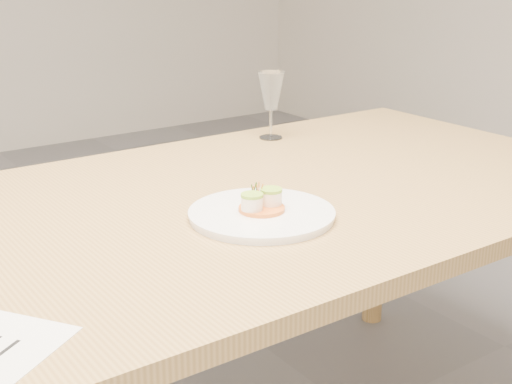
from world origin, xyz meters
TOP-DOWN VIEW (x-y plane):
  - dining_table at (0.00, 0.00)m, footprint 2.40×1.00m
  - dinner_plate at (0.22, -0.14)m, footprint 0.30×0.30m
  - wine_glass_2 at (0.62, 0.38)m, footprint 0.08×0.08m

SIDE VIEW (x-z plane):
  - dining_table at x=0.00m, z-range 0.31..1.06m
  - dinner_plate at x=0.22m, z-range 0.72..0.80m
  - wine_glass_2 at x=0.62m, z-range 0.79..0.98m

